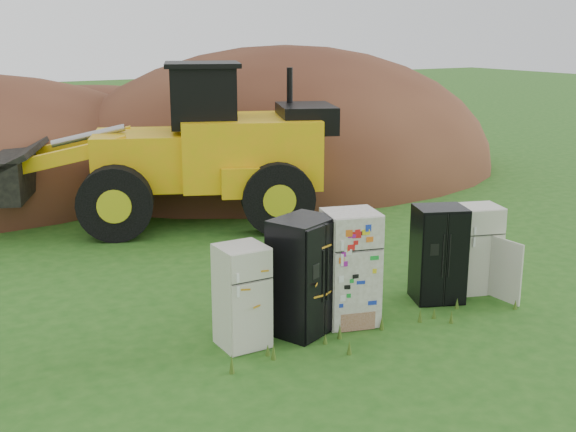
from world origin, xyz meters
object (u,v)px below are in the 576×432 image
at_px(fridge_black_side, 303,276).
at_px(fridge_black_right, 438,254).
at_px(fridge_leftmost, 242,296).
at_px(fridge_open_door, 477,248).
at_px(fridge_sticker, 350,267).
at_px(wheel_loader, 163,145).

bearing_deg(fridge_black_side, fridge_black_right, -23.15).
xyz_separation_m(fridge_leftmost, fridge_open_door, (4.85, -0.00, 0.01)).
relative_size(fridge_black_side, fridge_black_right, 1.10).
bearing_deg(fridge_black_right, fridge_sticker, -156.55).
bearing_deg(fridge_leftmost, fridge_black_side, -1.14).
xyz_separation_m(fridge_leftmost, fridge_sticker, (1.95, -0.07, 0.15)).
bearing_deg(fridge_open_door, wheel_loader, 131.58).
distance_m(fridge_leftmost, fridge_black_side, 1.09).
relative_size(fridge_black_side, wheel_loader, 0.23).
bearing_deg(wheel_loader, fridge_black_right, -50.87).
xyz_separation_m(fridge_black_side, fridge_black_right, (2.82, -0.01, -0.08)).
bearing_deg(fridge_sticker, fridge_black_side, -168.62).
relative_size(fridge_leftmost, wheel_loader, 0.20).
distance_m(fridge_leftmost, fridge_black_right, 3.90).
height_order(fridge_black_side, fridge_black_right, fridge_black_side).
relative_size(fridge_sticker, fridge_black_right, 1.10).
bearing_deg(fridge_leftmost, fridge_sticker, -2.35).
xyz_separation_m(fridge_sticker, fridge_open_door, (2.90, 0.07, -0.14)).
distance_m(fridge_sticker, fridge_black_right, 1.95).
xyz_separation_m(fridge_black_side, fridge_open_door, (3.78, 0.02, -0.13)).
bearing_deg(wheel_loader, fridge_leftmost, -80.12).
distance_m(fridge_black_side, fridge_open_door, 3.78).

